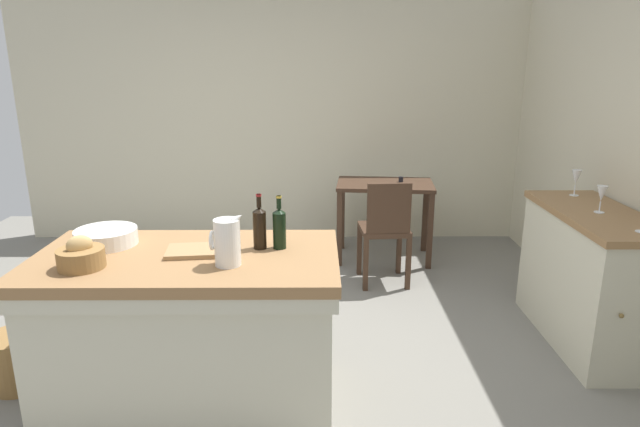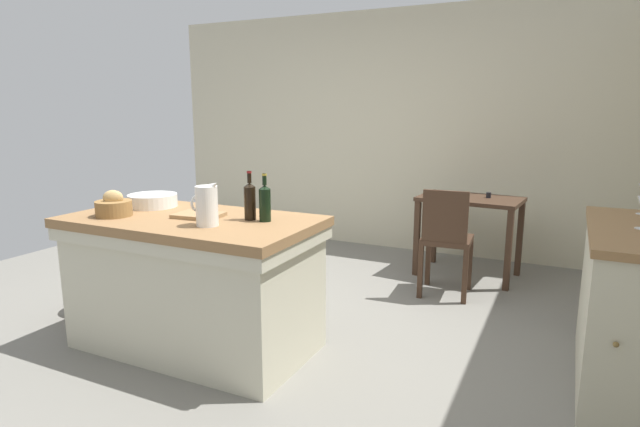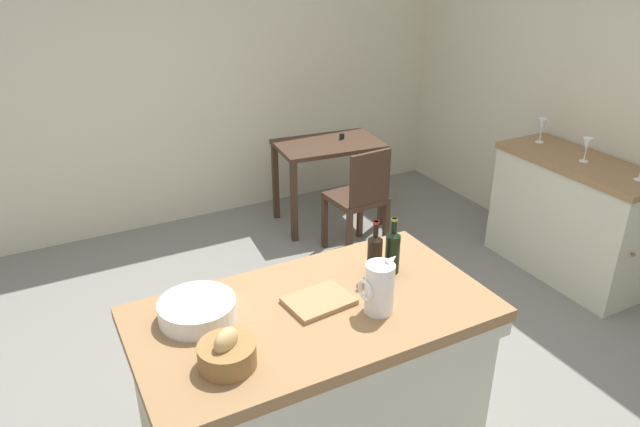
{
  "view_description": "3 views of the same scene",
  "coord_description": "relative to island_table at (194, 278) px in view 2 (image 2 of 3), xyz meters",
  "views": [
    {
      "loc": [
        0.43,
        -3.14,
        1.87
      ],
      "look_at": [
        0.45,
        0.52,
        0.83
      ],
      "focal_mm": 30.57,
      "sensor_mm": 36.0,
      "label": 1
    },
    {
      "loc": [
        1.88,
        -2.97,
        1.56
      ],
      "look_at": [
        0.26,
        0.38,
        0.8
      ],
      "focal_mm": 29.07,
      "sensor_mm": 36.0,
      "label": 2
    },
    {
      "loc": [
        -1.26,
        -2.39,
        2.4
      ],
      "look_at": [
        0.2,
        0.38,
        0.9
      ],
      "focal_mm": 33.08,
      "sensor_mm": 36.0,
      "label": 3
    }
  ],
  "objects": [
    {
      "name": "cutting_board",
      "position": [
        0.04,
        0.03,
        0.42
      ],
      "size": [
        0.31,
        0.24,
        0.02
      ],
      "primitive_type": "cube",
      "rotation": [
        0.0,
        0.0,
        0.1
      ],
      "color": "#99754C",
      "rests_on": "island_table"
    },
    {
      "name": "bread_basket",
      "position": [
        -0.47,
        -0.18,
        0.46
      ],
      "size": [
        0.23,
        0.23,
        0.17
      ],
      "color": "olive",
      "rests_on": "island_table"
    },
    {
      "name": "island_table",
      "position": [
        0.0,
        0.0,
        0.0
      ],
      "size": [
        1.61,
        0.87,
        0.88
      ],
      "color": "olive",
      "rests_on": "ground"
    },
    {
      "name": "wine_bottle_dark",
      "position": [
        0.49,
        0.1,
        0.52
      ],
      "size": [
        0.07,
        0.07,
        0.29
      ],
      "color": "black",
      "rests_on": "island_table"
    },
    {
      "name": "wooden_chair",
      "position": [
        1.27,
        1.66,
        0.03
      ],
      "size": [
        0.43,
        0.43,
        0.92
      ],
      "color": "#3D281C",
      "rests_on": "ground"
    },
    {
      "name": "wine_bottle_amber",
      "position": [
        0.38,
        0.1,
        0.53
      ],
      "size": [
        0.07,
        0.07,
        0.3
      ],
      "color": "black",
      "rests_on": "island_table"
    },
    {
      "name": "side_cabinet",
      "position": [
        2.52,
        0.68,
        -0.01
      ],
      "size": [
        0.52,
        1.23,
        0.92
      ],
      "color": "olive",
      "rests_on": "ground"
    },
    {
      "name": "wicker_hamper",
      "position": [
        -1.08,
        0.17,
        -0.31
      ],
      "size": [
        0.34,
        0.34,
        0.32
      ],
      "primitive_type": "cylinder",
      "color": "olive",
      "rests_on": "ground"
    },
    {
      "name": "wash_bowl",
      "position": [
        -0.48,
        0.17,
        0.45
      ],
      "size": [
        0.34,
        0.34,
        0.09
      ],
      "primitive_type": "cylinder",
      "color": "white",
      "rests_on": "island_table"
    },
    {
      "name": "wall_back",
      "position": [
        0.26,
        3.03,
        0.83
      ],
      "size": [
        5.32,
        0.12,
        2.6
      ],
      "primitive_type": "cube",
      "color": "beige",
      "rests_on": "ground"
    },
    {
      "name": "ground_plane",
      "position": [
        0.26,
        0.43,
        -0.47
      ],
      "size": [
        6.76,
        6.76,
        0.0
      ],
      "primitive_type": "plane",
      "color": "slate"
    },
    {
      "name": "pitcher",
      "position": [
        0.25,
        -0.15,
        0.53
      ],
      "size": [
        0.17,
        0.13,
        0.28
      ],
      "color": "white",
      "rests_on": "island_table"
    },
    {
      "name": "writing_desk",
      "position": [
        1.34,
        2.32,
        0.15
      ],
      "size": [
        0.95,
        0.64,
        0.8
      ],
      "color": "#3D281C",
      "rests_on": "ground"
    }
  ]
}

